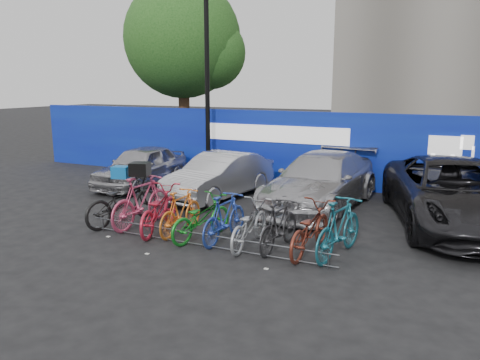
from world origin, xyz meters
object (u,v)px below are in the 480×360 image
Objects in this scene: bike_1 at (141,201)px; bike_2 at (158,209)px; tree at (188,42)px; bike_3 at (181,212)px; bike_5 at (225,218)px; bike_9 at (339,228)px; bike_6 at (249,225)px; bike_8 at (310,229)px; bike_4 at (201,218)px; car_0 at (141,166)px; lamppost at (207,84)px; car_3 at (455,193)px; bike_7 at (279,226)px; bike_rack at (203,240)px; bike_0 at (123,201)px; car_2 at (321,181)px; car_1 at (219,176)px.

bike_1 reaches higher than bike_2.
bike_3 is at bearing -59.68° from tree.
bike_9 reaches higher than bike_5.
bike_2 reaches higher than bike_6.
bike_8 is at bearing -48.69° from tree.
bike_4 is 1.04× the size of bike_5.
bike_2 reaches higher than bike_8.
car_0 is 5.79m from bike_4.
lamppost is 3.56× the size of bike_5.
bike_1 is at bearing -171.00° from car_3.
bike_7 is 0.88× the size of bike_8.
bike_rack is 3.15× the size of bike_6.
bike_7 is (2.32, -0.04, 0.00)m from bike_3.
car_0 is at bearing -35.67° from bike_6.
lamppost is 8.45m from car_3.
bike_9 reaches higher than bike_rack.
bike_1 is at bearing -64.51° from tree.
bike_1 is 1.14m from bike_3.
bike_7 is (3.46, -0.13, -0.10)m from bike_1.
bike_8 is (1.82, 0.08, -0.01)m from bike_5.
car_0 reaches higher than bike_0.
bike_7 is at bearing -178.17° from bike_1.
bike_7 reaches higher than bike_3.
car_0 is 1.82× the size of bike_0.
car_0 is 6.16m from bike_5.
bike_3 is (2.32, -5.42, -2.77)m from lamppost.
lamppost is at bearing 147.71° from car_3.
lamppost is at bearing -49.61° from bike_4.
car_2 is 2.78× the size of bike_4.
bike_9 is (2.91, 0.20, 0.11)m from bike_4.
bike_8 is at bearing -32.38° from car_1.
bike_7 is at bearing -50.91° from tree.
bike_9 is at bearing -46.79° from tree.
bike_2 is at bearing 9.21° from bike_3.
bike_rack is at bearing 68.83° from bike_5.
bike_0 is 1.10× the size of bike_9.
tree is 6.14m from lamppost.
car_1 is at bearing -52.90° from tree.
bike_9 is at bearing -28.00° from car_0.
bike_7 is (4.64, -5.46, -2.77)m from lamppost.
car_3 is 4.06m from bike_8.
bike_3 is 1.71m from bike_6.
car_3 is at bearing -128.75° from bike_7.
bike_9 is at bearing -173.11° from bike_5.
car_0 is 2.00× the size of bike_8.
bike_1 is at bearing 161.70° from bike_rack.
car_0 is 0.97× the size of car_1.
bike_2 is at bearing -62.22° from tree.
car_1 is 4.58m from bike_7.
bike_rack is at bearing -57.79° from car_1.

